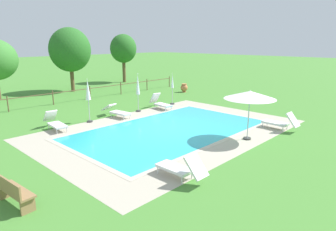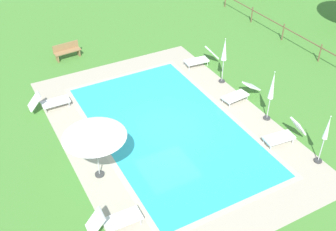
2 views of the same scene
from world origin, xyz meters
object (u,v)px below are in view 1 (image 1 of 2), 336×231
object	(u,v)px
sun_lounger_north_mid	(161,103)
sun_lounger_south_mid	(181,168)
wooden_bench_lawn_side	(13,191)
tree_east_mid	(70,50)
terracotta_urn_near_fence	(184,88)
sun_lounger_north_far	(55,122)
patio_umbrella_closed_row_west	(138,87)
patio_umbrella_closed_row_centre	(172,85)
patio_umbrella_closed_row_mid_west	(88,93)
patio_umbrella_open_foreground	(250,95)
sun_lounger_north_end	(280,122)
tree_far_west	(123,49)
sun_lounger_north_near_steps	(117,111)

from	to	relation	value
sun_lounger_north_mid	sun_lounger_south_mid	bearing A→B (deg)	-131.50
wooden_bench_lawn_side	tree_east_mid	distance (m)	20.30
terracotta_urn_near_fence	tree_east_mid	distance (m)	10.68
sun_lounger_north_far	patio_umbrella_closed_row_west	world-z (taller)	patio_umbrella_closed_row_west
sun_lounger_south_mid	sun_lounger_north_far	bearing A→B (deg)	91.30
patio_umbrella_closed_row_west	patio_umbrella_closed_row_centre	xyz separation A→B (m)	(3.22, -0.04, -0.20)
sun_lounger_north_mid	sun_lounger_north_far	bearing A→B (deg)	176.52
patio_umbrella_closed_row_centre	sun_lounger_north_far	bearing A→B (deg)	179.74
sun_lounger_north_far	patio_umbrella_closed_row_mid_west	size ratio (longest dim) A/B	0.79
patio_umbrella_closed_row_centre	wooden_bench_lawn_side	world-z (taller)	patio_umbrella_closed_row_centre
patio_umbrella_closed_row_mid_west	terracotta_urn_near_fence	world-z (taller)	patio_umbrella_closed_row_mid_west
sun_lounger_north_far	patio_umbrella_closed_row_centre	xyz separation A→B (m)	(8.88, -0.04, 1.02)
patio_umbrella_closed_row_mid_west	terracotta_urn_near_fence	xyz separation A→B (m)	(11.47, 2.78, -1.27)
sun_lounger_north_mid	patio_umbrella_closed_row_mid_west	bearing A→B (deg)	175.05
patio_umbrella_closed_row_centre	terracotta_urn_near_fence	distance (m)	5.51
patio_umbrella_open_foreground	patio_umbrella_closed_row_centre	distance (m)	8.70
patio_umbrella_open_foreground	patio_umbrella_closed_row_centre	bearing A→B (deg)	66.62
tree_east_mid	sun_lounger_north_end	bearing A→B (deg)	-86.31
patio_umbrella_closed_row_centre	sun_lounger_north_mid	bearing A→B (deg)	-165.91
patio_umbrella_open_foreground	sun_lounger_north_far	bearing A→B (deg)	124.22
terracotta_urn_near_fence	sun_lounger_north_far	bearing A→B (deg)	-168.34
wooden_bench_lawn_side	tree_far_west	size ratio (longest dim) A/B	0.29
patio_umbrella_closed_row_west	wooden_bench_lawn_side	size ratio (longest dim) A/B	1.62
sun_lounger_north_near_steps	patio_umbrella_closed_row_mid_west	xyz separation A→B (m)	(-1.78, 0.19, 1.32)
patio_umbrella_closed_row_west	terracotta_urn_near_fence	bearing A→B (deg)	19.57
sun_lounger_north_far	tree_far_west	xyz separation A→B (m)	(14.03, 12.04, 3.27)
sun_lounger_north_far	sun_lounger_north_mid	bearing A→B (deg)	-3.48
wooden_bench_lawn_side	sun_lounger_north_far	bearing A→B (deg)	55.51
sun_lounger_north_end	patio_umbrella_closed_row_mid_west	world-z (taller)	patio_umbrella_closed_row_mid_west
patio_umbrella_closed_row_mid_west	sun_lounger_north_mid	bearing A→B (deg)	-4.95
patio_umbrella_closed_row_mid_west	patio_umbrella_closed_row_west	bearing A→B (deg)	-0.20
tree_far_west	terracotta_urn_near_fence	bearing A→B (deg)	-93.27
sun_lounger_north_mid	sun_lounger_south_mid	xyz separation A→B (m)	(-7.09, -8.01, -0.01)
sun_lounger_south_mid	tree_far_west	distance (m)	24.94
patio_umbrella_closed_row_west	tree_far_west	world-z (taller)	tree_far_west
sun_lounger_north_end	patio_umbrella_closed_row_centre	world-z (taller)	patio_umbrella_closed_row_centre
sun_lounger_north_end	patio_umbrella_open_foreground	distance (m)	3.14
sun_lounger_north_far	patio_umbrella_open_foreground	size ratio (longest dim) A/B	0.83
sun_lounger_north_end	terracotta_urn_near_fence	size ratio (longest dim) A/B	2.48
sun_lounger_north_far	sun_lounger_north_end	bearing A→B (deg)	-46.29
sun_lounger_south_mid	patio_umbrella_open_foreground	world-z (taller)	patio_umbrella_open_foreground
patio_umbrella_closed_row_centre	terracotta_urn_near_fence	bearing A→B (deg)	31.46
sun_lounger_north_near_steps	patio_umbrella_closed_row_west	bearing A→B (deg)	5.35
sun_lounger_north_mid	patio_umbrella_closed_row_west	xyz separation A→B (m)	(-1.62, 0.44, 1.21)
patio_umbrella_closed_row_west	wooden_bench_lawn_side	xyz separation A→B (m)	(-9.94, -6.23, -1.15)
sun_lounger_north_near_steps	tree_east_mid	world-z (taller)	tree_east_mid
patio_umbrella_open_foreground	patio_umbrella_closed_row_west	world-z (taller)	patio_umbrella_closed_row_west
sun_lounger_north_far	terracotta_urn_near_fence	world-z (taller)	sun_lounger_north_far
sun_lounger_north_near_steps	sun_lounger_north_end	size ratio (longest dim) A/B	1.12
tree_east_mid	sun_lounger_north_mid	bearing A→B (deg)	-87.65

